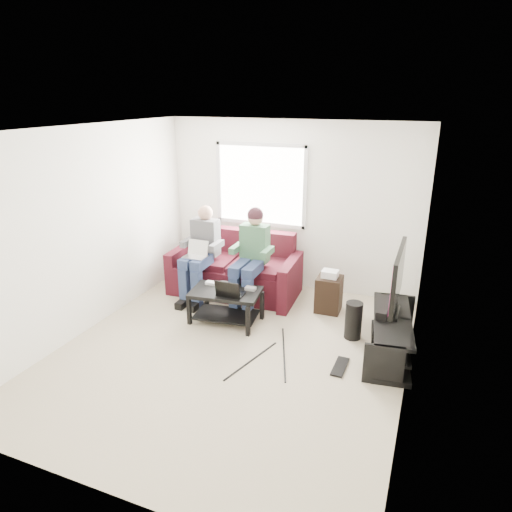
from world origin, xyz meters
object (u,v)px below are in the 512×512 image
object	(u,v)px
coffee_table	(226,299)
tv_stand	(391,337)
tv	(397,278)
end_table	(329,293)
subwoofer	(353,320)
sofa	(236,271)

from	to	relation	value
coffee_table	tv_stand	xyz separation A→B (m)	(2.16, 0.01, -0.13)
tv	end_table	xyz separation A→B (m)	(-0.95, 0.74, -0.65)
end_table	subwoofer	bearing A→B (deg)	-53.95
tv	coffee_table	bearing A→B (deg)	-177.13
sofa	subwoofer	size ratio (longest dim) A/B	4.15
coffee_table	end_table	bearing A→B (deg)	34.95
coffee_table	tv_stand	size ratio (longest dim) A/B	0.67
tv_stand	end_table	xyz separation A→B (m)	(-0.95, 0.84, 0.07)
tv	subwoofer	distance (m)	0.84
coffee_table	tv	bearing A→B (deg)	2.87
sofa	coffee_table	world-z (taller)	sofa
sofa	subwoofer	distance (m)	2.12
subwoofer	end_table	xyz separation A→B (m)	(-0.47, 0.64, 0.03)
tv_stand	end_table	world-z (taller)	end_table
tv_stand	tv	size ratio (longest dim) A/B	1.33
sofa	end_table	world-z (taller)	sofa
sofa	coffee_table	distance (m)	1.02
tv_stand	end_table	size ratio (longest dim) A/B	2.39
coffee_table	subwoofer	xyz separation A→B (m)	(1.68, 0.20, -0.10)
tv_stand	sofa	bearing A→B (deg)	158.50
sofa	tv	world-z (taller)	tv
coffee_table	tv_stand	distance (m)	2.17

